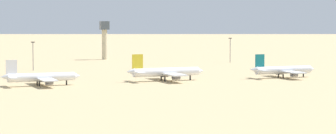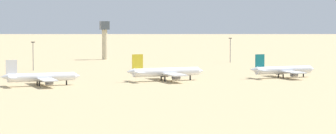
{
  "view_description": "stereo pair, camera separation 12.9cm",
  "coord_description": "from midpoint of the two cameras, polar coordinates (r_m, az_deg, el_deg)",
  "views": [
    {
      "loc": [
        -93.49,
        -303.16,
        28.64
      ],
      "look_at": [
        -0.95,
        -1.92,
        6.0
      ],
      "focal_mm": 81.66,
      "sensor_mm": 36.0,
      "label": 1
    },
    {
      "loc": [
        -93.37,
        -303.19,
        28.64
      ],
      "look_at": [
        -0.95,
        -1.92,
        6.0
      ],
      "focal_mm": 81.66,
      "sensor_mm": 36.0,
      "label": 2
    }
  ],
  "objects": [
    {
      "name": "light_pole_west",
      "position": [
        381.07,
        -10.03,
        0.99
      ],
      "size": [
        1.8,
        0.5,
        14.22
      ],
      "color": "#59595E",
      "rests_on": "ground"
    },
    {
      "name": "ridge_east",
      "position": [
        1476.72,
        7.51,
        4.42
      ],
      "size": [
        359.33,
        276.92,
        75.25
      ],
      "primitive_type": "pyramid",
      "rotation": [
        0.0,
        0.0,
        -0.19
      ],
      "color": "slate",
      "rests_on": "ground"
    },
    {
      "name": "parked_jet_white_2",
      "position": [
        300.79,
        -9.48,
        -0.76
      ],
      "size": [
        31.64,
        26.68,
        10.45
      ],
      "rotation": [
        0.0,
        0.0,
        0.08
      ],
      "color": "white",
      "rests_on": "ground"
    },
    {
      "name": "ground",
      "position": [
        318.53,
        0.07,
        -1.05
      ],
      "size": [
        4000.0,
        4000.0,
        0.0
      ],
      "primitive_type": "plane",
      "color": "tan"
    },
    {
      "name": "parked_jet_yellow_3",
      "position": [
        318.28,
        -0.19,
        -0.38
      ],
      "size": [
        34.56,
        29.12,
        11.41
      ],
      "rotation": [
        0.0,
        0.0,
        0.07
      ],
      "color": "white",
      "rests_on": "ground"
    },
    {
      "name": "ridge_center",
      "position": [
        1527.08,
        -4.96,
        4.53
      ],
      "size": [
        295.56,
        206.47,
        80.38
      ],
      "primitive_type": "pyramid",
      "rotation": [
        0.0,
        0.0,
        0.12
      ],
      "color": "slate",
      "rests_on": "ground"
    },
    {
      "name": "control_tower",
      "position": [
        464.28,
        -4.75,
        2.29
      ],
      "size": [
        5.2,
        5.2,
        23.26
      ],
      "color": "#C6B793",
      "rests_on": "ground"
    },
    {
      "name": "parked_jet_teal_4",
      "position": [
        336.82,
        8.57,
        -0.22
      ],
      "size": [
        32.1,
        27.07,
        10.6
      ],
      "rotation": [
        0.0,
        0.0,
        0.08
      ],
      "color": "silver",
      "rests_on": "ground"
    },
    {
      "name": "light_pole_east",
      "position": [
        435.53,
        4.68,
        1.41
      ],
      "size": [
        1.8,
        0.5,
        14.14
      ],
      "color": "#59595E",
      "rests_on": "ground"
    }
  ]
}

